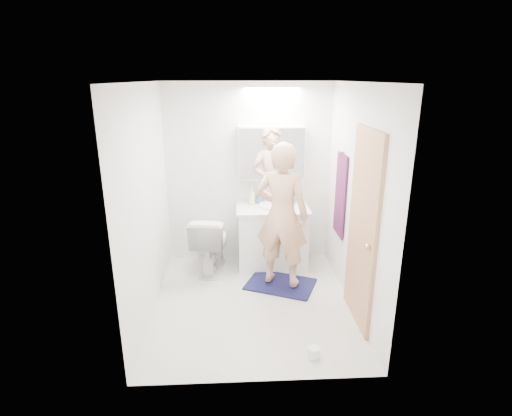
{
  "coord_description": "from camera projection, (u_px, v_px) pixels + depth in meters",
  "views": [
    {
      "loc": [
        -0.17,
        -4.01,
        2.44
      ],
      "look_at": [
        0.05,
        0.25,
        1.05
      ],
      "focal_mm": 28.14,
      "sensor_mm": 36.0,
      "label": 1
    }
  ],
  "objects": [
    {
      "name": "ceiling",
      "position": [
        252.0,
        82.0,
        3.82
      ],
      "size": [
        2.5,
        2.5,
        0.0
      ],
      "primitive_type": "plane",
      "rotation": [
        3.14,
        0.0,
        0.0
      ],
      "color": "white",
      "rests_on": "floor"
    },
    {
      "name": "person",
      "position": [
        282.0,
        215.0,
        4.67
      ],
      "size": [
        0.74,
        0.63,
        1.72
      ],
      "primitive_type": "imported",
      "rotation": [
        0.0,
        0.0,
        2.74
      ],
      "color": "tan",
      "rests_on": "bath_rug"
    },
    {
      "name": "wall_left",
      "position": [
        146.0,
        204.0,
        4.14
      ],
      "size": [
        0.0,
        2.5,
        2.5
      ],
      "primitive_type": "plane",
      "rotation": [
        1.57,
        0.0,
        1.57
      ],
      "color": "white",
      "rests_on": "floor"
    },
    {
      "name": "medicine_cabinet",
      "position": [
        271.0,
        153.0,
        5.23
      ],
      "size": [
        0.88,
        0.14,
        0.7
      ],
      "primitive_type": "cube",
      "color": "white",
      "rests_on": "wall_back"
    },
    {
      "name": "wall_back",
      "position": [
        248.0,
        174.0,
        5.38
      ],
      "size": [
        2.5,
        0.0,
        2.5
      ],
      "primitive_type": "plane",
      "rotation": [
        1.57,
        0.0,
        0.0
      ],
      "color": "white",
      "rests_on": "floor"
    },
    {
      "name": "door_knob",
      "position": [
        368.0,
        247.0,
        3.71
      ],
      "size": [
        0.06,
        0.06,
        0.06
      ],
      "primitive_type": "sphere",
      "color": "gold",
      "rests_on": "door"
    },
    {
      "name": "vanity_cabinet",
      "position": [
        272.0,
        238.0,
        5.38
      ],
      "size": [
        0.9,
        0.55,
        0.78
      ],
      "primitive_type": "cube",
      "color": "white",
      "rests_on": "floor"
    },
    {
      "name": "towel",
      "position": [
        340.0,
        195.0,
        4.8
      ],
      "size": [
        0.02,
        0.42,
        1.0
      ],
      "primitive_type": "cube",
      "color": "#101534",
      "rests_on": "wall_right"
    },
    {
      "name": "wall_right",
      "position": [
        356.0,
        200.0,
        4.25
      ],
      "size": [
        0.0,
        2.5,
        2.5
      ],
      "primitive_type": "plane",
      "rotation": [
        1.57,
        0.0,
        -1.57
      ],
      "color": "white",
      "rests_on": "floor"
    },
    {
      "name": "toothbrush_cup",
      "position": [
        292.0,
        200.0,
        5.4
      ],
      "size": [
        0.12,
        0.12,
        0.09
      ],
      "primitive_type": "imported",
      "rotation": [
        0.0,
        0.0,
        0.4
      ],
      "color": "#405BC1",
      "rests_on": "countertop"
    },
    {
      "name": "faucet",
      "position": [
        271.0,
        197.0,
        5.43
      ],
      "size": [
        0.02,
        0.02,
        0.16
      ],
      "primitive_type": "cylinder",
      "color": "silver",
      "rests_on": "countertop"
    },
    {
      "name": "floor",
      "position": [
        253.0,
        302.0,
        4.57
      ],
      "size": [
        2.5,
        2.5,
        0.0
      ],
      "primitive_type": "plane",
      "color": "silver",
      "rests_on": "ground"
    },
    {
      "name": "soap_bottle_a",
      "position": [
        252.0,
        196.0,
        5.34
      ],
      "size": [
        0.09,
        0.09,
        0.22
      ],
      "primitive_type": "imported",
      "rotation": [
        0.0,
        0.0,
        -0.04
      ],
      "color": "#EEEA9A",
      "rests_on": "countertop"
    },
    {
      "name": "bath_rug",
      "position": [
        280.0,
        284.0,
        4.95
      ],
      "size": [
        0.95,
        0.82,
        0.02
      ],
      "primitive_type": "cube",
      "rotation": [
        0.0,
        0.0,
        -0.41
      ],
      "color": "#151A43",
      "rests_on": "floor"
    },
    {
      "name": "wall_front",
      "position": [
        260.0,
        251.0,
        3.01
      ],
      "size": [
        2.5,
        0.0,
        2.5
      ],
      "primitive_type": "plane",
      "rotation": [
        -1.57,
        0.0,
        0.0
      ],
      "color": "white",
      "rests_on": "floor"
    },
    {
      "name": "toilet_paper_roll",
      "position": [
        314.0,
        352.0,
        3.66
      ],
      "size": [
        0.11,
        0.11,
        0.1
      ],
      "primitive_type": "cylinder",
      "color": "white",
      "rests_on": "floor"
    },
    {
      "name": "mirror_panel",
      "position": [
        272.0,
        154.0,
        5.16
      ],
      "size": [
        0.84,
        0.01,
        0.66
      ],
      "primitive_type": "cube",
      "color": "silver",
      "rests_on": "medicine_cabinet"
    },
    {
      "name": "sink_basin",
      "position": [
        272.0,
        206.0,
        5.27
      ],
      "size": [
        0.36,
        0.36,
        0.03
      ],
      "primitive_type": "cylinder",
      "color": "white",
      "rests_on": "countertop"
    },
    {
      "name": "towel_hook",
      "position": [
        342.0,
        152.0,
        4.64
      ],
      "size": [
        0.07,
        0.02,
        0.02
      ],
      "primitive_type": "cylinder",
      "rotation": [
        0.0,
        1.57,
        0.0
      ],
      "color": "silver",
      "rests_on": "wall_right"
    },
    {
      "name": "soap_bottle_b",
      "position": [
        260.0,
        197.0,
        5.38
      ],
      "size": [
        0.11,
        0.11,
        0.17
      ],
      "primitive_type": "imported",
      "rotation": [
        0.0,
        0.0,
        -0.65
      ],
      "color": "#4F6EA9",
      "rests_on": "countertop"
    },
    {
      "name": "toilet",
      "position": [
        211.0,
        243.0,
        5.23
      ],
      "size": [
        0.54,
        0.82,
        0.78
      ],
      "primitive_type": "imported",
      "rotation": [
        0.0,
        0.0,
        3.0
      ],
      "color": "white",
      "rests_on": "floor"
    },
    {
      "name": "door",
      "position": [
        363.0,
        230.0,
        3.98
      ],
      "size": [
        0.04,
        0.8,
        2.0
      ],
      "primitive_type": "cube",
      "color": "tan",
      "rests_on": "wall_right"
    },
    {
      "name": "countertop",
      "position": [
        273.0,
        209.0,
        5.25
      ],
      "size": [
        0.95,
        0.58,
        0.04
      ],
      "primitive_type": "cube",
      "color": "silver",
      "rests_on": "vanity_cabinet"
    }
  ]
}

